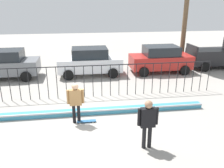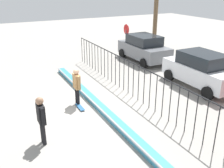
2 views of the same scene
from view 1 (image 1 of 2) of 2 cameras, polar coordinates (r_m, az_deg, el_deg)
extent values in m
plane|color=#9E9991|center=(9.97, -6.18, -9.64)|extent=(60.00, 60.00, 0.00)
cube|color=teal|center=(10.73, -6.39, -6.76)|extent=(11.00, 0.36, 0.22)
cylinder|color=#B2B2B7|center=(10.52, -6.38, -6.65)|extent=(11.00, 0.09, 0.09)
cylinder|color=black|center=(12.97, -25.73, -0.32)|extent=(0.04, 0.04, 1.74)
cylinder|color=black|center=(12.83, -23.75, -0.22)|extent=(0.04, 0.04, 1.74)
cylinder|color=black|center=(12.71, -21.73, -0.13)|extent=(0.04, 0.04, 1.74)
cylinder|color=black|center=(12.61, -19.68, -0.03)|extent=(0.04, 0.04, 1.74)
cylinder|color=black|center=(12.52, -17.59, 0.07)|extent=(0.04, 0.04, 1.74)
cylinder|color=black|center=(12.44, -15.48, 0.17)|extent=(0.04, 0.04, 1.74)
cylinder|color=black|center=(12.39, -13.34, 0.28)|extent=(0.04, 0.04, 1.74)
cylinder|color=black|center=(12.35, -11.19, 0.38)|extent=(0.04, 0.04, 1.74)
cylinder|color=black|center=(12.33, -9.03, 0.48)|extent=(0.04, 0.04, 1.74)
cylinder|color=black|center=(12.33, -6.86, 0.58)|extent=(0.04, 0.04, 1.74)
cylinder|color=black|center=(12.34, -4.69, 0.68)|extent=(0.04, 0.04, 1.74)
cylinder|color=black|center=(12.38, -2.54, 0.78)|extent=(0.04, 0.04, 1.74)
cylinder|color=black|center=(12.43, -0.40, 0.88)|extent=(0.04, 0.04, 1.74)
cylinder|color=black|center=(12.49, 1.72, 0.98)|extent=(0.04, 0.04, 1.74)
cylinder|color=black|center=(12.58, 3.82, 1.07)|extent=(0.04, 0.04, 1.74)
cylinder|color=black|center=(12.68, 5.89, 1.16)|extent=(0.04, 0.04, 1.74)
cylinder|color=black|center=(12.80, 7.92, 1.25)|extent=(0.04, 0.04, 1.74)
cylinder|color=black|center=(12.93, 9.91, 1.33)|extent=(0.04, 0.04, 1.74)
cylinder|color=black|center=(13.08, 11.86, 1.41)|extent=(0.04, 0.04, 1.74)
cylinder|color=black|center=(13.24, 13.76, 1.49)|extent=(0.04, 0.04, 1.74)
cylinder|color=black|center=(13.42, 15.61, 1.56)|extent=(0.04, 0.04, 1.74)
cylinder|color=black|center=(13.61, 17.42, 1.63)|extent=(0.04, 0.04, 1.74)
cylinder|color=black|center=(13.81, 19.17, 1.70)|extent=(0.04, 0.04, 1.74)
cylinder|color=black|center=(14.03, 20.87, 1.76)|extent=(0.04, 0.04, 1.74)
cylinder|color=black|center=(14.26, 22.52, 1.82)|extent=(0.04, 0.04, 1.74)
cube|color=black|center=(12.08, -7.02, 4.40)|extent=(14.00, 0.04, 0.04)
cylinder|color=black|center=(9.95, -9.26, -7.23)|extent=(0.14, 0.14, 0.82)
cylinder|color=black|center=(9.94, -8.13, -7.18)|extent=(0.14, 0.14, 0.82)
cube|color=#A87A47|center=(9.63, -8.92, -3.24)|extent=(0.50, 0.21, 0.67)
sphere|color=tan|center=(9.46, -9.06, -0.61)|extent=(0.27, 0.27, 0.27)
cylinder|color=#A87A47|center=(9.63, -10.72, -3.12)|extent=(0.11, 0.11, 0.60)
cylinder|color=#A87A47|center=(9.62, -7.13, -2.96)|extent=(0.11, 0.11, 0.60)
cube|color=#26598C|center=(10.06, -6.26, -8.97)|extent=(0.80, 0.20, 0.02)
cylinder|color=silver|center=(10.15, -4.73, -8.86)|extent=(0.05, 0.03, 0.05)
cylinder|color=silver|center=(10.02, -4.67, -9.27)|extent=(0.05, 0.03, 0.05)
cylinder|color=silver|center=(10.14, -7.81, -9.02)|extent=(0.05, 0.03, 0.05)
cylinder|color=silver|center=(10.01, -7.80, -9.42)|extent=(0.05, 0.03, 0.05)
cylinder|color=black|center=(8.33, 7.83, -12.78)|extent=(0.14, 0.14, 0.83)
cylinder|color=black|center=(8.38, 9.17, -12.63)|extent=(0.14, 0.14, 0.83)
cube|color=black|center=(7.98, 8.77, -8.09)|extent=(0.51, 0.22, 0.69)
sphere|color=#A87A5B|center=(7.77, 8.95, -4.96)|extent=(0.27, 0.27, 0.27)
cylinder|color=black|center=(7.89, 6.63, -8.04)|extent=(0.11, 0.11, 0.61)
cylinder|color=black|center=(8.05, 10.90, -7.67)|extent=(0.11, 0.11, 0.61)
cube|color=slate|center=(16.90, -24.68, 3.84)|extent=(4.30, 1.90, 0.90)
cube|color=#1E2328|center=(16.73, -25.05, 6.41)|extent=(2.37, 1.71, 0.66)
cylinder|color=black|center=(17.55, -19.08, 3.57)|extent=(0.68, 0.22, 0.68)
cylinder|color=black|center=(15.77, -20.27, 1.68)|extent=(0.68, 0.22, 0.68)
cube|color=silver|center=(16.17, -5.40, 4.92)|extent=(4.30, 1.90, 0.90)
cube|color=#1E2328|center=(15.99, -5.49, 7.62)|extent=(2.37, 1.71, 0.66)
cylinder|color=black|center=(17.32, -0.67, 4.45)|extent=(0.68, 0.22, 0.68)
cylinder|color=black|center=(15.51, 0.24, 2.65)|extent=(0.68, 0.22, 0.68)
cylinder|color=black|center=(17.21, -10.39, 4.02)|extent=(0.68, 0.22, 0.68)
cylinder|color=black|center=(15.38, -10.61, 2.16)|extent=(0.68, 0.22, 0.68)
cube|color=#B2231E|center=(17.15, 11.74, 5.44)|extent=(4.30, 1.90, 0.90)
cube|color=#1E2328|center=(16.98, 11.92, 7.99)|extent=(2.37, 1.71, 0.66)
cylinder|color=black|center=(18.64, 14.94, 4.87)|extent=(0.68, 0.22, 0.68)
cylinder|color=black|center=(16.97, 17.35, 3.23)|extent=(0.68, 0.22, 0.68)
cylinder|color=black|center=(17.72, 6.15, 4.68)|extent=(0.68, 0.22, 0.68)
cylinder|color=black|center=(15.95, 7.79, 2.94)|extent=(0.68, 0.22, 0.68)
cube|color=black|center=(19.81, 24.72, 6.22)|extent=(4.70, 1.90, 1.10)
cube|color=black|center=(18.54, 19.00, 8.46)|extent=(0.12, 1.75, 0.36)
cylinder|color=black|center=(19.94, 19.18, 5.37)|extent=(0.68, 0.22, 0.68)
cylinder|color=black|center=(18.32, 21.80, 3.88)|extent=(0.68, 0.22, 0.68)
cylinder|color=brown|center=(19.48, 17.34, 14.10)|extent=(0.36, 0.36, 6.58)
camera|label=2|loc=(11.49, 56.35, 13.45)|focal=41.18mm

